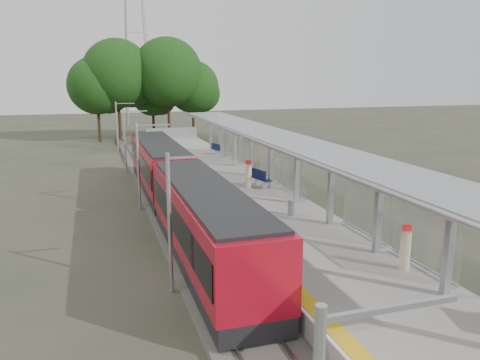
% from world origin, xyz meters
% --- Properties ---
extents(trackbed, '(3.00, 70.00, 0.24)m').
position_xyz_m(trackbed, '(-4.50, 20.00, 0.12)').
color(trackbed, '#59544C').
rests_on(trackbed, ground).
extents(platform, '(6.00, 50.00, 1.00)m').
position_xyz_m(platform, '(0.00, 20.00, 0.50)').
color(platform, gray).
rests_on(platform, ground).
extents(tactile_strip, '(0.60, 50.00, 0.02)m').
position_xyz_m(tactile_strip, '(-2.55, 20.00, 1.01)').
color(tactile_strip, gold).
rests_on(tactile_strip, platform).
extents(end_fence, '(6.00, 0.10, 1.20)m').
position_xyz_m(end_fence, '(0.00, 44.95, 1.60)').
color(end_fence, '#9EA0A5').
rests_on(end_fence, platform).
extents(train, '(2.74, 27.60, 3.62)m').
position_xyz_m(train, '(-4.50, 15.83, 2.05)').
color(train, black).
rests_on(train, ground).
extents(canopy, '(3.27, 38.00, 3.66)m').
position_xyz_m(canopy, '(1.61, 16.19, 4.20)').
color(canopy, '#9EA0A5').
rests_on(canopy, platform).
extents(pylon, '(8.00, 4.00, 38.00)m').
position_xyz_m(pylon, '(-1.00, 73.00, 19.00)').
color(pylon, '#9EA0A5').
rests_on(pylon, ground).
extents(tree_cluster, '(18.97, 11.90, 12.92)m').
position_xyz_m(tree_cluster, '(-2.24, 51.45, 7.72)').
color(tree_cluster, '#382316').
rests_on(tree_cluster, ground).
extents(catenary_masts, '(2.08, 48.16, 5.40)m').
position_xyz_m(catenary_masts, '(-6.22, 19.00, 2.91)').
color(catenary_masts, '#9EA0A5').
rests_on(catenary_masts, ground).
extents(bench_mid, '(0.92, 1.77, 1.16)m').
position_xyz_m(bench_mid, '(1.44, 18.46, 1.61)').
color(bench_mid, '#0F174C').
rests_on(bench_mid, platform).
extents(bench_far, '(0.90, 1.59, 1.04)m').
position_xyz_m(bench_far, '(2.00, 31.64, 1.55)').
color(bench_far, '#0F174C').
rests_on(bench_far, platform).
extents(info_pillar_near, '(0.39, 0.39, 1.74)m').
position_xyz_m(info_pillar_near, '(2.03, 4.20, 1.76)').
color(info_pillar_near, beige).
rests_on(info_pillar_near, platform).
extents(info_pillar_far, '(0.41, 0.41, 1.81)m').
position_xyz_m(info_pillar_far, '(0.63, 18.46, 1.79)').
color(info_pillar_far, beige).
rests_on(info_pillar_far, platform).
extents(litter_bin, '(0.41, 0.41, 0.82)m').
position_xyz_m(litter_bin, '(0.80, 11.90, 1.41)').
color(litter_bin, '#9EA0A5').
rests_on(litter_bin, platform).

